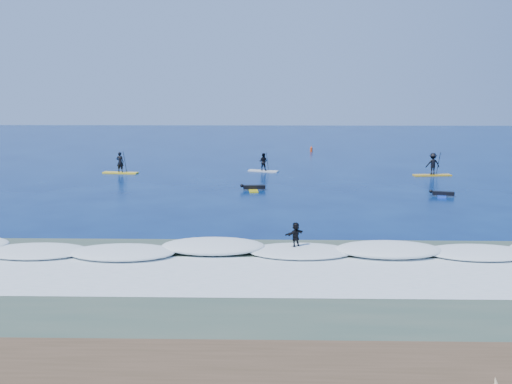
{
  "coord_description": "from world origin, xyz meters",
  "views": [
    {
      "loc": [
        -0.47,
        -34.85,
        7.42
      ],
      "look_at": [
        -1.28,
        2.4,
        0.6
      ],
      "focal_mm": 40.0,
      "sensor_mm": 36.0,
      "label": 1
    }
  ],
  "objects_px": {
    "sup_paddler_left": "(120,166)",
    "wave_surfer": "(296,237)",
    "prone_paddler_far": "(442,194)",
    "sup_paddler_center": "(263,164)",
    "sup_paddler_right": "(433,165)",
    "marker_buoy": "(311,149)",
    "prone_paddler_near": "(253,188)"
  },
  "relations": [
    {
      "from": "sup_paddler_left",
      "to": "wave_surfer",
      "type": "xyz_separation_m",
      "value": [
        14.3,
        -24.24,
        0.05
      ]
    },
    {
      "from": "sup_paddler_left",
      "to": "prone_paddler_far",
      "type": "xyz_separation_m",
      "value": [
        25.11,
        -10.33,
        -0.53
      ]
    },
    {
      "from": "sup_paddler_left",
      "to": "sup_paddler_center",
      "type": "height_order",
      "value": "sup_paddler_left"
    },
    {
      "from": "wave_surfer",
      "to": "sup_paddler_right",
      "type": "bearing_deg",
      "value": 20.03
    },
    {
      "from": "sup_paddler_left",
      "to": "marker_buoy",
      "type": "distance_m",
      "value": 25.02
    },
    {
      "from": "prone_paddler_near",
      "to": "marker_buoy",
      "type": "height_order",
      "value": "marker_buoy"
    },
    {
      "from": "sup_paddler_right",
      "to": "prone_paddler_far",
      "type": "distance_m",
      "value": 9.78
    },
    {
      "from": "sup_paddler_right",
      "to": "sup_paddler_center",
      "type": "bearing_deg",
      "value": 165.24
    },
    {
      "from": "sup_paddler_left",
      "to": "prone_paddler_near",
      "type": "relative_size",
      "value": 1.34
    },
    {
      "from": "prone_paddler_far",
      "to": "sup_paddler_center",
      "type": "bearing_deg",
      "value": 62.12
    },
    {
      "from": "sup_paddler_right",
      "to": "wave_surfer",
      "type": "distance_m",
      "value": 26.74
    },
    {
      "from": "sup_paddler_left",
      "to": "wave_surfer",
      "type": "height_order",
      "value": "sup_paddler_left"
    },
    {
      "from": "sup_paddler_left",
      "to": "wave_surfer",
      "type": "distance_m",
      "value": 28.15
    },
    {
      "from": "prone_paddler_far",
      "to": "sup_paddler_left",
      "type": "bearing_deg",
      "value": 82.79
    },
    {
      "from": "wave_surfer",
      "to": "prone_paddler_near",
      "type": "bearing_deg",
      "value": 57.14
    },
    {
      "from": "sup_paddler_center",
      "to": "marker_buoy",
      "type": "relative_size",
      "value": 3.72
    },
    {
      "from": "sup_paddler_right",
      "to": "marker_buoy",
      "type": "height_order",
      "value": "sup_paddler_right"
    },
    {
      "from": "wave_surfer",
      "to": "marker_buoy",
      "type": "height_order",
      "value": "wave_surfer"
    },
    {
      "from": "sup_paddler_center",
      "to": "sup_paddler_right",
      "type": "bearing_deg",
      "value": 11.28
    },
    {
      "from": "prone_paddler_near",
      "to": "prone_paddler_far",
      "type": "relative_size",
      "value": 1.09
    },
    {
      "from": "prone_paddler_near",
      "to": "marker_buoy",
      "type": "relative_size",
      "value": 3.16
    },
    {
      "from": "prone_paddler_far",
      "to": "marker_buoy",
      "type": "bearing_deg",
      "value": 29.42
    },
    {
      "from": "sup_paddler_center",
      "to": "sup_paddler_right",
      "type": "xyz_separation_m",
      "value": [
        14.54,
        -2.14,
        0.16
      ]
    },
    {
      "from": "prone_paddler_far",
      "to": "sup_paddler_right",
      "type": "bearing_deg",
      "value": 3.23
    },
    {
      "from": "sup_paddler_left",
      "to": "prone_paddler_near",
      "type": "distance_m",
      "value": 14.45
    },
    {
      "from": "prone_paddler_far",
      "to": "marker_buoy",
      "type": "distance_m",
      "value": 28.5
    },
    {
      "from": "sup_paddler_center",
      "to": "prone_paddler_near",
      "type": "bearing_deg",
      "value": -74.4
    },
    {
      "from": "sup_paddler_left",
      "to": "wave_surfer",
      "type": "bearing_deg",
      "value": -50.19
    },
    {
      "from": "wave_surfer",
      "to": "marker_buoy",
      "type": "distance_m",
      "value": 41.71
    },
    {
      "from": "sup_paddler_right",
      "to": "prone_paddler_far",
      "type": "bearing_deg",
      "value": -108.28
    },
    {
      "from": "sup_paddler_right",
      "to": "marker_buoy",
      "type": "relative_size",
      "value": 4.36
    },
    {
      "from": "marker_buoy",
      "to": "sup_paddler_right",
      "type": "bearing_deg",
      "value": -63.43
    }
  ]
}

